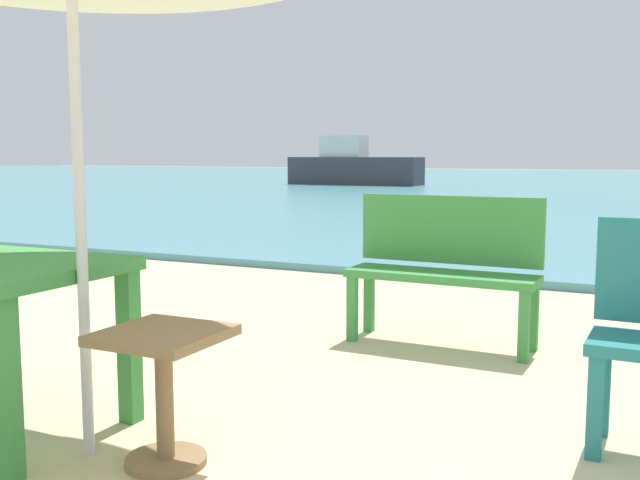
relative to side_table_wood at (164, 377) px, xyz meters
The scene contains 5 objects.
sea_water 29.48m from the side_table_wood, 89.93° to the left, with size 120.00×50.00×0.08m, color teal.
side_table_wood is the anchor object (origin of this frame).
bench_green_left 2.33m from the side_table_wood, 78.43° to the left, with size 1.21×0.39×0.95m.
swimmer_person 9.78m from the side_table_wood, 101.69° to the left, with size 0.34×0.34×0.41m.
boat_sailboat 25.12m from the side_table_wood, 111.34° to the left, with size 5.09×1.39×1.85m.
Camera 1 is at (1.70, -1.69, 1.21)m, focal length 40.80 mm.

